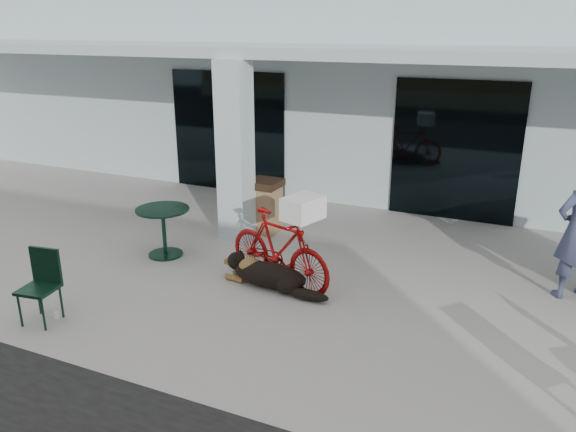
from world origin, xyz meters
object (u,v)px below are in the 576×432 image
at_px(dog, 270,274).
at_px(cafe_table_near, 164,232).
at_px(trash_receptacle, 265,206).
at_px(bicycle, 279,249).
at_px(cafe_chair_near, 38,288).

height_order(dog, cafe_table_near, cafe_table_near).
distance_m(dog, cafe_table_near, 2.17).
distance_m(cafe_table_near, trash_receptacle, 1.99).
distance_m(bicycle, cafe_chair_near, 3.24).
bearing_deg(cafe_chair_near, dog, 35.13).
height_order(cafe_table_near, trash_receptacle, trash_receptacle).
xyz_separation_m(bicycle, cafe_chair_near, (-2.32, -2.26, -0.08)).
bearing_deg(cafe_table_near, dog, -10.32).
height_order(cafe_table_near, cafe_chair_near, cafe_chair_near).
relative_size(dog, cafe_chair_near, 1.37).
bearing_deg(trash_receptacle, bicycle, -58.31).
relative_size(cafe_table_near, cafe_chair_near, 0.91).
bearing_deg(cafe_chair_near, trash_receptacle, 67.04).
relative_size(cafe_table_near, trash_receptacle, 0.89).
bearing_deg(cafe_table_near, bicycle, -6.07).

